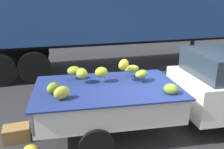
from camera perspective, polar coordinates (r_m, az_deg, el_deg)
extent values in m
plane|color=#28282B|center=(5.59, 13.24, -12.50)|extent=(220.00, 220.00, 0.00)
cube|color=gray|center=(14.45, -5.63, 7.41)|extent=(80.00, 0.80, 0.16)
cube|color=silver|center=(5.93, 25.40, -3.57)|extent=(2.19, 1.89, 0.78)
cube|color=#28333D|center=(5.62, 24.60, 2.41)|extent=(1.25, 1.60, 0.52)
cube|color=silver|center=(5.00, -1.17, -8.33)|extent=(2.95, 1.96, 0.08)
cube|color=silver|center=(5.65, -2.58, -2.22)|extent=(2.80, 0.30, 0.44)
cube|color=silver|center=(4.15, 0.72, -10.22)|extent=(2.80, 0.30, 0.44)
cube|color=silver|center=(5.27, 13.83, -4.32)|extent=(0.20, 1.71, 0.44)
cube|color=silver|center=(4.88, -17.51, -6.57)|extent=(0.20, 1.71, 0.44)
cube|color=#B21914|center=(5.69, -2.61, -2.49)|extent=(2.69, 0.25, 0.07)
cube|color=navy|center=(4.80, -1.21, -3.10)|extent=(3.08, 2.09, 0.03)
ellipsoid|color=gold|center=(4.26, -12.11, -4.36)|extent=(0.36, 0.31, 0.24)
ellipsoid|color=olive|center=(4.54, -14.16, -3.20)|extent=(0.33, 0.34, 0.21)
ellipsoid|color=olive|center=(4.57, 14.17, -3.47)|extent=(0.38, 0.38, 0.21)
ellipsoid|color=gold|center=(5.34, 4.83, 1.39)|extent=(0.35, 0.20, 0.18)
ellipsoid|color=olive|center=(5.05, 7.16, 0.14)|extent=(0.42, 0.40, 0.16)
ellipsoid|color=yellow|center=(5.03, 2.84, 2.44)|extent=(0.37, 0.38, 0.23)
ellipsoid|color=gold|center=(4.95, -7.37, 0.27)|extent=(0.28, 0.31, 0.23)
ellipsoid|color=gold|center=(4.96, -2.63, 0.57)|extent=(0.33, 0.31, 0.22)
ellipsoid|color=#9BA62D|center=(5.23, -9.24, 0.91)|extent=(0.31, 0.25, 0.20)
cylinder|color=black|center=(6.75, 21.22, -4.71)|extent=(0.66, 0.26, 0.64)
cylinder|color=black|center=(5.81, -5.76, -7.24)|extent=(0.66, 0.26, 0.64)
cylinder|color=black|center=(4.39, -3.76, -16.53)|extent=(0.66, 0.26, 0.64)
cube|color=navy|center=(9.74, 3.14, 17.08)|extent=(12.00, 2.51, 2.70)
cube|color=black|center=(9.89, 2.99, 8.37)|extent=(11.04, 0.41, 0.30)
cylinder|color=black|center=(10.68, -17.96, 5.18)|extent=(1.08, 0.30, 1.08)
cylinder|color=black|center=(8.36, -18.34, 1.60)|extent=(1.08, 0.30, 1.08)
cylinder|color=black|center=(10.79, -23.69, 4.64)|extent=(1.08, 0.30, 1.08)
cylinder|color=black|center=(8.49, -25.61, 0.94)|extent=(1.08, 0.30, 1.08)
cylinder|color=#38383A|center=(11.46, 18.89, 6.38)|extent=(0.18, 0.18, 1.25)
cube|color=olive|center=(5.34, -22.16, -13.12)|extent=(0.54, 0.38, 0.31)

